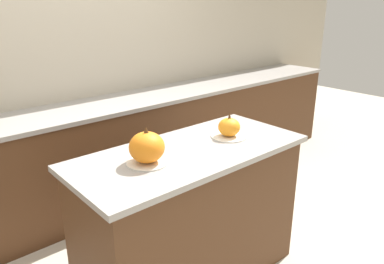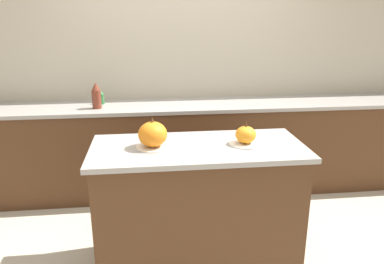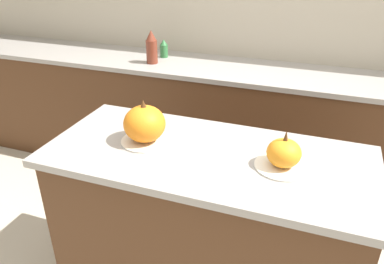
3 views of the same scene
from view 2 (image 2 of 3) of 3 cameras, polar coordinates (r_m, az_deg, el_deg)
The scene contains 8 objects.
ground_plane at distance 2.99m, azimuth 0.85°, elevation -19.15°, with size 12.00×12.00×0.00m, color #BCB29E.
wall_back at distance 4.00m, azimuth -2.05°, elevation 9.77°, with size 8.00×0.06×2.50m.
kitchen_island at distance 2.74m, azimuth 0.89°, elevation -11.28°, with size 1.46×0.66×0.93m.
back_counter at distance 3.87m, azimuth -1.52°, elevation -2.44°, with size 6.00×0.60×0.94m.
pumpkin_cake_left at distance 2.51m, azimuth -6.01°, elevation -0.45°, with size 0.23×0.23×0.21m.
pumpkin_cake_right at distance 2.60m, azimuth 8.15°, elevation -0.58°, with size 0.23×0.23×0.17m.
bottle_tall at distance 3.64m, azimuth -14.37°, elevation 5.35°, with size 0.09×0.09×0.25m.
bottle_short at distance 3.82m, azimuth -13.70°, elevation 5.17°, with size 0.06×0.06×0.14m.
Camera 2 is at (-0.32, -2.38, 1.79)m, focal length 35.00 mm.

